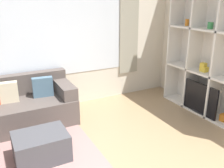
# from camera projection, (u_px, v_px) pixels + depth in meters

# --- Properties ---
(wall_back) EXTENTS (6.11, 0.11, 2.70)m
(wall_back) POSITION_uv_depth(u_px,v_px,m) (57.00, 38.00, 4.62)
(wall_back) COLOR beige
(wall_back) RESTS_ON ground_plane
(area_rug) EXTENTS (2.41, 1.90, 0.01)m
(area_rug) POSITION_uv_depth(u_px,v_px,m) (5.00, 160.00, 3.33)
(area_rug) COLOR gray
(area_rug) RESTS_ON ground_plane
(shelving_unit) EXTENTS (0.37, 2.30, 2.31)m
(shelving_unit) POSITION_uv_depth(u_px,v_px,m) (221.00, 57.00, 4.22)
(shelving_unit) COLOR silver
(shelving_unit) RESTS_ON ground_plane
(couch_main) EXTENTS (1.80, 0.87, 0.81)m
(couch_main) POSITION_uv_depth(u_px,v_px,m) (19.00, 108.00, 4.18)
(couch_main) COLOR #564C47
(couch_main) RESTS_ON ground_plane
(ottoman) EXTENTS (0.69, 0.53, 0.38)m
(ottoman) POSITION_uv_depth(u_px,v_px,m) (41.00, 147.00, 3.31)
(ottoman) COLOR #47474C
(ottoman) RESTS_ON ground_plane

